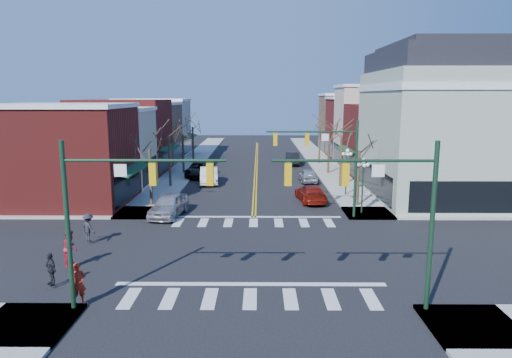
{
  "coord_description": "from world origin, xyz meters",
  "views": [
    {
      "loc": [
        0.41,
        -25.25,
        8.92
      ],
      "look_at": [
        0.16,
        8.27,
        2.8
      ],
      "focal_mm": 32.0,
      "sensor_mm": 36.0,
      "label": 1
    }
  ],
  "objects_px": {
    "car_left_mid": "(209,176)",
    "pedestrian_dark_a": "(51,269)",
    "lamppost_corner": "(363,176)",
    "car_right_far": "(293,158)",
    "car_left_near": "(169,205)",
    "victorian_corner": "(445,122)",
    "car_right_near": "(311,193)",
    "car_left_far": "(200,170)",
    "lamppost_midblock": "(347,164)",
    "pedestrian_red_b": "(71,248)",
    "pedestrian_red_a": "(78,284)",
    "car_right_mid": "(308,175)",
    "pedestrian_dark_b": "(89,228)"
  },
  "relations": [
    {
      "from": "pedestrian_red_a",
      "to": "pedestrian_dark_a",
      "type": "distance_m",
      "value": 2.88
    },
    {
      "from": "lamppost_midblock",
      "to": "car_right_far",
      "type": "bearing_deg",
      "value": 100.02
    },
    {
      "from": "lamppost_corner",
      "to": "car_left_mid",
      "type": "distance_m",
      "value": 18.18
    },
    {
      "from": "car_left_near",
      "to": "pedestrian_dark_a",
      "type": "bearing_deg",
      "value": -94.92
    },
    {
      "from": "victorian_corner",
      "to": "lamppost_corner",
      "type": "height_order",
      "value": "victorian_corner"
    },
    {
      "from": "car_right_near",
      "to": "pedestrian_red_a",
      "type": "bearing_deg",
      "value": 52.15
    },
    {
      "from": "car_right_near",
      "to": "car_right_far",
      "type": "distance_m",
      "value": 21.41
    },
    {
      "from": "car_right_far",
      "to": "car_left_far",
      "type": "bearing_deg",
      "value": 44.18
    },
    {
      "from": "victorian_corner",
      "to": "car_right_far",
      "type": "xyz_separation_m",
      "value": [
        -11.7,
        19.74,
        -5.82
      ]
    },
    {
      "from": "victorian_corner",
      "to": "car_left_mid",
      "type": "relative_size",
      "value": 2.83
    },
    {
      "from": "lamppost_corner",
      "to": "lamppost_midblock",
      "type": "bearing_deg",
      "value": 90.0
    },
    {
      "from": "car_left_near",
      "to": "pedestrian_red_a",
      "type": "bearing_deg",
      "value": -85.49
    },
    {
      "from": "car_left_near",
      "to": "car_left_far",
      "type": "bearing_deg",
      "value": 97.52
    },
    {
      "from": "car_left_mid",
      "to": "car_right_mid",
      "type": "bearing_deg",
      "value": -2.03
    },
    {
      "from": "lamppost_corner",
      "to": "car_left_mid",
      "type": "bearing_deg",
      "value": 136.05
    },
    {
      "from": "victorian_corner",
      "to": "car_right_mid",
      "type": "xyz_separation_m",
      "value": [
        -11.0,
        7.31,
        -5.94
      ]
    },
    {
      "from": "lamppost_midblock",
      "to": "car_left_far",
      "type": "xyz_separation_m",
      "value": [
        -14.48,
        10.04,
        -2.15
      ]
    },
    {
      "from": "car_right_mid",
      "to": "pedestrian_dark_a",
      "type": "relative_size",
      "value": 2.7
    },
    {
      "from": "victorian_corner",
      "to": "car_right_near",
      "type": "bearing_deg",
      "value": -171.89
    },
    {
      "from": "car_right_near",
      "to": "car_right_mid",
      "type": "xyz_separation_m",
      "value": [
        0.7,
        8.98,
        -0.01
      ]
    },
    {
      "from": "car_right_far",
      "to": "pedestrian_red_a",
      "type": "bearing_deg",
      "value": 78.14
    },
    {
      "from": "car_right_far",
      "to": "car_right_mid",
      "type": "bearing_deg",
      "value": 97.71
    },
    {
      "from": "lamppost_corner",
      "to": "pedestrian_red_a",
      "type": "distance_m",
      "value": 22.03
    },
    {
      "from": "car_left_mid",
      "to": "pedestrian_dark_a",
      "type": "xyz_separation_m",
      "value": [
        -4.58,
        -26.09,
        0.1
      ]
    },
    {
      "from": "car_left_near",
      "to": "pedestrian_dark_b",
      "type": "relative_size",
      "value": 2.87
    },
    {
      "from": "car_right_near",
      "to": "car_left_near",
      "type": "bearing_deg",
      "value": 16.82
    },
    {
      "from": "car_right_mid",
      "to": "car_left_mid",
      "type": "bearing_deg",
      "value": 1.68
    },
    {
      "from": "lamppost_corner",
      "to": "car_left_near",
      "type": "bearing_deg",
      "value": -178.04
    },
    {
      "from": "car_left_mid",
      "to": "car_left_far",
      "type": "height_order",
      "value": "car_left_mid"
    },
    {
      "from": "victorian_corner",
      "to": "pedestrian_dark_b",
      "type": "height_order",
      "value": "victorian_corner"
    },
    {
      "from": "lamppost_corner",
      "to": "car_left_near",
      "type": "height_order",
      "value": "lamppost_corner"
    },
    {
      "from": "car_left_far",
      "to": "car_right_far",
      "type": "xyz_separation_m",
      "value": [
        11.08,
        9.2,
        0.03
      ]
    },
    {
      "from": "lamppost_corner",
      "to": "car_right_near",
      "type": "xyz_separation_m",
      "value": [
        -3.4,
        4.33,
        -2.24
      ]
    },
    {
      "from": "pedestrian_red_b",
      "to": "pedestrian_dark_a",
      "type": "height_order",
      "value": "pedestrian_red_b"
    },
    {
      "from": "car_left_far",
      "to": "car_right_mid",
      "type": "distance_m",
      "value": 12.22
    },
    {
      "from": "lamppost_midblock",
      "to": "car_left_far",
      "type": "height_order",
      "value": "lamppost_midblock"
    },
    {
      "from": "car_right_near",
      "to": "car_right_far",
      "type": "xyz_separation_m",
      "value": [
        0.0,
        21.41,
        0.11
      ]
    },
    {
      "from": "lamppost_corner",
      "to": "pedestrian_dark_a",
      "type": "relative_size",
      "value": 2.78
    },
    {
      "from": "car_right_near",
      "to": "pedestrian_red_a",
      "type": "distance_m",
      "value": 23.27
    },
    {
      "from": "car_left_near",
      "to": "pedestrian_red_a",
      "type": "distance_m",
      "value": 15.07
    },
    {
      "from": "lamppost_corner",
      "to": "car_left_near",
      "type": "relative_size",
      "value": 0.87
    },
    {
      "from": "lamppost_corner",
      "to": "car_right_far",
      "type": "height_order",
      "value": "lamppost_corner"
    },
    {
      "from": "lamppost_midblock",
      "to": "car_right_mid",
      "type": "bearing_deg",
      "value": 111.6
    },
    {
      "from": "car_left_far",
      "to": "car_right_near",
      "type": "distance_m",
      "value": 16.49
    },
    {
      "from": "lamppost_midblock",
      "to": "pedestrian_dark_b",
      "type": "xyz_separation_m",
      "value": [
        -18.2,
        -13.55,
        -1.94
      ]
    },
    {
      "from": "pedestrian_dark_b",
      "to": "pedestrian_red_a",
      "type": "bearing_deg",
      "value": 146.22
    },
    {
      "from": "car_right_far",
      "to": "car_left_mid",
      "type": "bearing_deg",
      "value": 58.46
    },
    {
      "from": "car_left_far",
      "to": "pedestrian_dark_a",
      "type": "xyz_separation_m",
      "value": [
        -3.1,
        -30.1,
        0.12
      ]
    },
    {
      "from": "car_left_far",
      "to": "pedestrian_red_b",
      "type": "xyz_separation_m",
      "value": [
        -3.17,
        -27.6,
        0.3
      ]
    },
    {
      "from": "car_right_near",
      "to": "pedestrian_red_a",
      "type": "relative_size",
      "value": 2.78
    }
  ]
}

